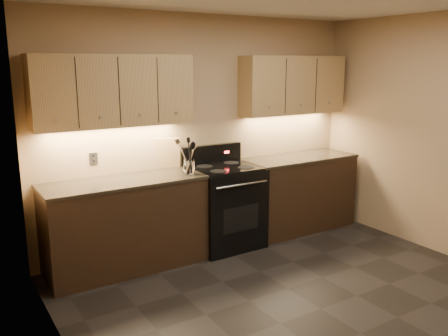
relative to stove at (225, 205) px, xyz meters
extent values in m
plane|color=black|center=(-0.08, -1.68, -0.48)|extent=(4.00, 4.00, 0.00)
cube|color=tan|center=(-0.08, 0.32, 0.82)|extent=(4.00, 0.04, 2.60)
cube|color=tan|center=(-2.08, -1.68, 0.82)|extent=(0.04, 4.00, 2.60)
cube|color=black|center=(-1.18, 0.02, -0.03)|extent=(1.60, 0.60, 0.90)
cube|color=#3D3527|center=(-1.18, 0.02, 0.44)|extent=(1.62, 0.62, 0.03)
cube|color=black|center=(1.10, 0.02, -0.03)|extent=(1.44, 0.60, 0.90)
cube|color=#3D3527|center=(1.10, 0.02, 0.44)|extent=(1.46, 0.62, 0.03)
cube|color=black|center=(0.00, -0.01, -0.02)|extent=(0.76, 0.65, 0.92)
cube|color=black|center=(0.00, -0.01, 0.45)|extent=(0.70, 0.60, 0.01)
cube|color=black|center=(0.00, 0.28, 0.55)|extent=(0.76, 0.07, 0.22)
cube|color=red|center=(0.18, 0.24, 0.56)|extent=(0.06, 0.00, 0.03)
cylinder|color=silver|center=(0.00, -0.35, 0.32)|extent=(0.65, 0.02, 0.02)
cube|color=black|center=(0.00, -0.33, -0.07)|extent=(0.46, 0.00, 0.28)
cylinder|color=black|center=(-0.18, -0.16, 0.45)|extent=(0.18, 0.18, 0.00)
cylinder|color=black|center=(0.18, -0.16, 0.45)|extent=(0.18, 0.18, 0.00)
cylinder|color=black|center=(-0.18, 0.14, 0.45)|extent=(0.18, 0.18, 0.00)
cylinder|color=black|center=(0.18, 0.14, 0.45)|extent=(0.18, 0.18, 0.00)
cube|color=tan|center=(-1.18, 0.17, 1.32)|extent=(1.60, 0.30, 0.70)
cube|color=tan|center=(1.10, 0.17, 1.32)|extent=(1.44, 0.30, 0.70)
cube|color=#B2B5BA|center=(-1.38, 0.31, 0.64)|extent=(0.08, 0.01, 0.12)
cylinder|color=white|center=(-0.50, -0.09, 0.53)|extent=(0.12, 0.12, 0.15)
cylinder|color=white|center=(-0.50, -0.09, 0.46)|extent=(0.12, 0.12, 0.02)
cube|color=tan|center=(-0.56, 0.29, 0.62)|extent=(0.27, 0.13, 0.34)
camera|label=1|loc=(-2.76, -4.38, 1.59)|focal=38.00mm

